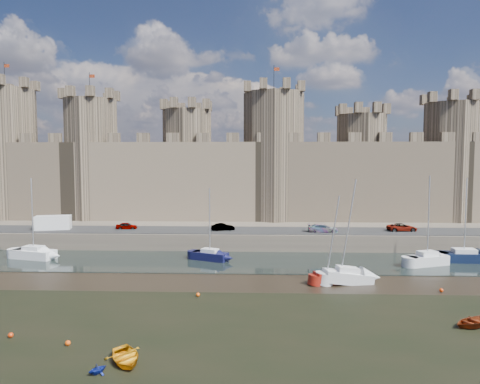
{
  "coord_description": "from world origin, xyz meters",
  "views": [
    {
      "loc": [
        -1.17,
        -31.03,
        13.29
      ],
      "look_at": [
        -3.18,
        22.0,
        9.36
      ],
      "focal_mm": 32.0,
      "sensor_mm": 36.0,
      "label": 1
    }
  ],
  "objects": [
    {
      "name": "seaweed_patch",
      "position": [
        0.0,
        -6.0,
        0.01
      ],
      "size": [
        70.0,
        34.0,
        0.01
      ],
      "primitive_type": "cube",
      "color": "black",
      "rests_on": "ground"
    },
    {
      "name": "sailboat_0",
      "position": [
        -31.13,
        24.66,
        0.83
      ],
      "size": [
        6.16,
        3.55,
        10.84
      ],
      "rotation": [
        0.0,
        0.0,
        -0.24
      ],
      "color": "silver",
      "rests_on": "ground"
    },
    {
      "name": "dinghy_0",
      "position": [
        -9.69,
        -4.24,
        0.35
      ],
      "size": [
        3.85,
        4.19,
        0.71
      ],
      "primitive_type": "imported",
      "rotation": [
        1.57,
        0.0,
        0.53
      ],
      "color": "orange",
      "rests_on": "ground"
    },
    {
      "name": "buoy_5",
      "position": [
        16.05,
        2.73,
        0.19
      ],
      "size": [
        0.37,
        0.37,
        0.37
      ],
      "primitive_type": "sphere",
      "color": "#C15208",
      "rests_on": "ground"
    },
    {
      "name": "buoy_0",
      "position": [
        -19.56,
        -0.53,
        0.2
      ],
      "size": [
        0.4,
        0.4,
        0.4
      ],
      "primitive_type": "sphere",
      "color": "red",
      "rests_on": "ground"
    },
    {
      "name": "castle",
      "position": [
        -0.64,
        48.0,
        11.67
      ],
      "size": [
        108.5,
        11.0,
        29.0
      ],
      "color": "#42382B",
      "rests_on": "quay"
    },
    {
      "name": "dinghy_1",
      "position": [
        -11.02,
        -5.66,
        0.33
      ],
      "size": [
        1.61,
        1.64,
        0.66
      ],
      "primitive_type": "imported",
      "rotation": [
        1.57,
        0.0,
        2.48
      ],
      "color": "navy",
      "rests_on": "ground"
    },
    {
      "name": "car_0",
      "position": [
        -21.42,
        34.5,
        3.05
      ],
      "size": [
        3.34,
        1.61,
        1.1
      ],
      "primitive_type": "imported",
      "rotation": [
        0.0,
        0.0,
        1.67
      ],
      "color": "gray",
      "rests_on": "quay"
    },
    {
      "name": "ground",
      "position": [
        0.0,
        0.0,
        0.0
      ],
      "size": [
        160.0,
        160.0,
        0.0
      ],
      "primitive_type": "plane",
      "color": "black",
      "rests_on": "ground"
    },
    {
      "name": "sailboat_2",
      "position": [
        20.45,
        22.98,
        0.88
      ],
      "size": [
        5.63,
        3.69,
        11.32
      ],
      "rotation": [
        0.0,
        0.0,
        0.35
      ],
      "color": "silver",
      "rests_on": "ground"
    },
    {
      "name": "water_channel",
      "position": [
        0.0,
        24.0,
        0.04
      ],
      "size": [
        160.0,
        12.0,
        0.08
      ],
      "primitive_type": "cube",
      "color": "black",
      "rests_on": "ground"
    },
    {
      "name": "dinghy_4",
      "position": [
        16.23,
        2.94,
        0.36
      ],
      "size": [
        4.13,
        3.57,
        0.72
      ],
      "primitive_type": "imported",
      "rotation": [
        1.57,
        0.0,
        5.09
      ],
      "color": "maroon",
      "rests_on": "ground"
    },
    {
      "name": "buoy_3",
      "position": [
        17.57,
        12.0,
        0.2
      ],
      "size": [
        0.4,
        0.4,
        0.4
      ],
      "primitive_type": "sphere",
      "color": "#E8390A",
      "rests_on": "ground"
    },
    {
      "name": "sailboat_1",
      "position": [
        -7.29,
        24.72,
        0.77
      ],
      "size": [
        5.13,
        3.54,
        9.59
      ],
      "rotation": [
        0.0,
        0.0,
        -0.39
      ],
      "color": "black",
      "rests_on": "ground"
    },
    {
      "name": "sailboat_4",
      "position": [
        7.12,
        14.76,
        0.71
      ],
      "size": [
        4.37,
        2.81,
        9.54
      ],
      "rotation": [
        0.0,
        0.0,
        0.33
      ],
      "color": "maroon",
      "rests_on": "ground"
    },
    {
      "name": "buoy_1",
      "position": [
        -6.83,
        9.66,
        0.2
      ],
      "size": [
        0.39,
        0.39,
        0.39
      ],
      "primitive_type": "sphere",
      "color": "#E24B0A",
      "rests_on": "ground"
    },
    {
      "name": "car_2",
      "position": [
        8.81,
        32.7,
        3.14
      ],
      "size": [
        4.51,
        2.06,
        1.28
      ],
      "primitive_type": "imported",
      "rotation": [
        0.0,
        0.0,
        1.51
      ],
      "color": "gray",
      "rests_on": "quay"
    },
    {
      "name": "sailboat_3",
      "position": [
        25.99,
        25.04,
        0.83
      ],
      "size": [
        6.36,
        2.81,
        10.91
      ],
      "rotation": [
        0.0,
        0.0,
        -0.06
      ],
      "color": "black",
      "rests_on": "ground"
    },
    {
      "name": "road",
      "position": [
        0.0,
        34.0,
        2.55
      ],
      "size": [
        160.0,
        7.0,
        0.1
      ],
      "primitive_type": "cube",
      "color": "black",
      "rests_on": "quay"
    },
    {
      "name": "buoy_4",
      "position": [
        -14.68,
        -1.71,
        0.19
      ],
      "size": [
        0.38,
        0.38,
        0.38
      ],
      "primitive_type": "sphere",
      "color": "#D94309",
      "rests_on": "ground"
    },
    {
      "name": "van",
      "position": [
        -32.63,
        33.5,
        3.62
      ],
      "size": [
        5.47,
        3.21,
        2.24
      ],
      "primitive_type": "cube",
      "rotation": [
        0.0,
        0.0,
        0.24
      ],
      "color": "silver",
      "rests_on": "quay"
    },
    {
      "name": "car_3",
      "position": [
        21.02,
        34.17,
        3.11
      ],
      "size": [
        4.56,
        2.35,
        1.23
      ],
      "primitive_type": "imported",
      "rotation": [
        0.0,
        0.0,
        1.64
      ],
      "color": "gray",
      "rests_on": "quay"
    },
    {
      "name": "quay",
      "position": [
        0.0,
        60.0,
        1.25
      ],
      "size": [
        160.0,
        60.0,
        2.5
      ],
      "primitive_type": "cube",
      "color": "#4C443A",
      "rests_on": "ground"
    },
    {
      "name": "sailboat_5",
      "position": [
        8.76,
        14.82,
        0.8
      ],
      "size": [
        5.53,
        2.93,
        11.33
      ],
      "rotation": [
        0.0,
        0.0,
        0.18
      ],
      "color": "beige",
      "rests_on": "ground"
    },
    {
      "name": "car_1",
      "position": [
        -6.23,
        33.69,
        3.08
      ],
      "size": [
        3.72,
        2.21,
        1.16
      ],
      "primitive_type": "imported",
      "rotation": [
        0.0,
        0.0,
        1.87
      ],
      "color": "gray",
      "rests_on": "quay"
    }
  ]
}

